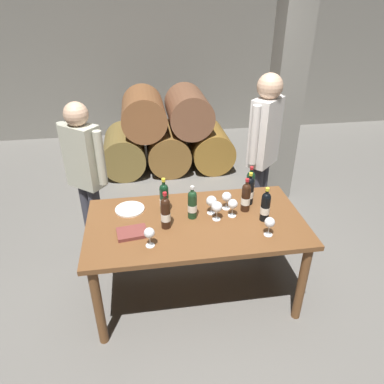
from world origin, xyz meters
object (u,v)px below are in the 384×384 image
(wine_bottle_0, at_px, (166,213))
(wine_glass_1, at_px, (233,204))
(dining_table, at_px, (196,231))
(wine_bottle_5, at_px, (250,185))
(wine_bottle_6, at_px, (265,206))
(tasting_notebook, at_px, (132,233))
(wine_glass_0, at_px, (217,208))
(sommelier_presenting, at_px, (264,145))
(wine_glass_4, at_px, (270,223))
(wine_glass_3, at_px, (227,197))
(wine_bottle_3, at_px, (164,198))
(wine_bottle_4, at_px, (246,197))
(wine_glass_2, at_px, (211,201))
(wine_bottle_1, at_px, (192,204))
(serving_plate, at_px, (130,209))
(taster_seated_left, at_px, (85,170))
(wine_glass_5, at_px, (149,234))
(wine_bottle_2, at_px, (249,190))

(wine_bottle_0, relative_size, wine_glass_1, 2.00)
(dining_table, distance_m, wine_bottle_5, 0.63)
(wine_bottle_6, height_order, tasting_notebook, wine_bottle_6)
(wine_glass_0, height_order, sommelier_presenting, sommelier_presenting)
(wine_glass_0, height_order, wine_glass_4, wine_glass_0)
(wine_glass_0, bearing_deg, dining_table, 178.92)
(sommelier_presenting, bearing_deg, wine_glass_1, -123.54)
(wine_glass_3, height_order, wine_glass_4, wine_glass_3)
(wine_bottle_3, bearing_deg, tasting_notebook, -135.18)
(wine_bottle_4, xyz_separation_m, wine_glass_2, (-0.28, -0.01, -0.01))
(wine_bottle_3, bearing_deg, wine_bottle_1, -27.01)
(dining_table, height_order, wine_bottle_1, wine_bottle_1)
(wine_bottle_3, bearing_deg, wine_glass_3, -2.68)
(wine_bottle_0, bearing_deg, serving_plate, 133.71)
(wine_bottle_3, height_order, serving_plate, wine_bottle_3)
(taster_seated_left, bearing_deg, wine_glass_1, -30.05)
(taster_seated_left, bearing_deg, wine_bottle_5, -17.01)
(wine_bottle_0, height_order, wine_glass_3, wine_bottle_0)
(wine_glass_1, height_order, taster_seated_left, taster_seated_left)
(wine_bottle_6, relative_size, wine_glass_1, 1.88)
(wine_bottle_3, bearing_deg, sommelier_presenting, 30.12)
(wine_glass_5, bearing_deg, serving_plate, 105.90)
(wine_bottle_5, distance_m, wine_bottle_6, 0.35)
(wine_glass_0, bearing_deg, serving_plate, 159.93)
(wine_bottle_2, relative_size, taster_seated_left, 0.19)
(wine_glass_4, height_order, sommelier_presenting, sommelier_presenting)
(wine_bottle_4, bearing_deg, taster_seated_left, 154.76)
(wine_bottle_1, xyz_separation_m, wine_bottle_3, (-0.21, 0.11, 0.01))
(wine_bottle_1, distance_m, taster_seated_left, 1.10)
(wine_bottle_2, relative_size, wine_glass_3, 1.87)
(wine_bottle_5, bearing_deg, wine_bottle_4, -116.24)
(wine_bottle_2, distance_m, wine_bottle_5, 0.10)
(tasting_notebook, xyz_separation_m, serving_plate, (-0.02, 0.34, -0.01))
(wine_glass_4, bearing_deg, wine_glass_3, 119.11)
(wine_bottle_0, relative_size, wine_bottle_3, 0.99)
(sommelier_presenting, bearing_deg, wine_bottle_3, -149.88)
(taster_seated_left, bearing_deg, sommelier_presenting, 1.03)
(wine_bottle_4, xyz_separation_m, wine_glass_4, (0.08, -0.36, -0.02))
(wine_bottle_1, distance_m, wine_glass_5, 0.47)
(wine_bottle_2, xyz_separation_m, wine_glass_5, (-0.85, -0.45, -0.02))
(wine_bottle_2, bearing_deg, wine_bottle_4, -121.07)
(dining_table, relative_size, serving_plate, 7.08)
(wine_bottle_3, relative_size, wine_glass_5, 2.04)
(wine_glass_4, xyz_separation_m, sommelier_presenting, (0.28, 1.01, 0.18))
(wine_bottle_0, bearing_deg, wine_bottle_1, 25.23)
(wine_glass_3, relative_size, wine_glass_5, 1.02)
(wine_glass_2, xyz_separation_m, taster_seated_left, (-1.04, 0.63, 0.05))
(wine_bottle_3, xyz_separation_m, wine_glass_1, (0.53, -0.14, -0.03))
(wine_glass_1, bearing_deg, serving_plate, 165.15)
(wine_bottle_2, relative_size, wine_glass_5, 1.91)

